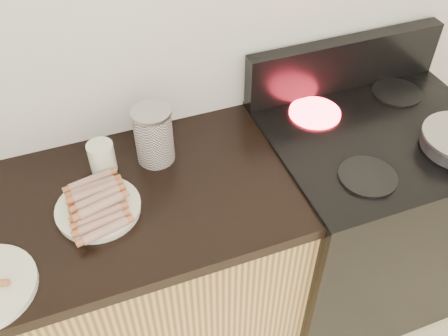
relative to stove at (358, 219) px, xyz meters
name	(u,v)px	position (x,y,z in m)	size (l,w,h in m)	color
wall_back	(118,22)	(-0.78, 0.32, 0.84)	(4.00, 0.04, 2.60)	silver
stove	(358,219)	(0.00, 0.00, 0.00)	(0.76, 0.65, 0.91)	black
stove_panel	(345,64)	(0.00, 0.28, 0.55)	(0.76, 0.06, 0.20)	black
burner_near_left	(368,177)	(-0.17, -0.17, 0.46)	(0.18, 0.18, 0.01)	black
burner_far_left	(315,113)	(-0.17, 0.17, 0.46)	(0.18, 0.18, 0.01)	#FF1E2D
burner_far_right	(397,93)	(0.17, 0.17, 0.46)	(0.18, 0.18, 0.01)	black
main_plate	(99,209)	(-0.96, 0.00, 0.45)	(0.24, 0.24, 0.02)	white
hotdog_pile	(97,203)	(-0.96, 0.00, 0.48)	(0.13, 0.26, 0.05)	maroon
canister	(154,135)	(-0.75, 0.16, 0.54)	(0.12, 0.12, 0.19)	silver
mug	(102,157)	(-0.92, 0.16, 0.49)	(0.08, 0.08, 0.10)	white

